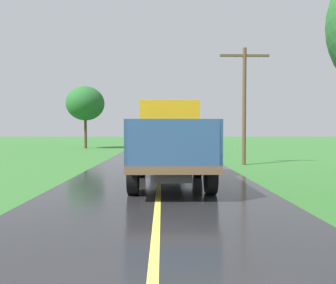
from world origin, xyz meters
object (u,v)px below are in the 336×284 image
(banana_truck_near, at_px, (169,140))
(banana_truck_far, at_px, (166,135))
(utility_pole_roadside, at_px, (244,100))
(roadside_tree_mid_right, at_px, (85,103))

(banana_truck_near, height_order, banana_truck_far, same)
(utility_pole_roadside, distance_m, roadside_tree_mid_right, 21.06)
(banana_truck_far, xyz_separation_m, roadside_tree_mid_right, (-8.30, 8.53, 3.18))
(banana_truck_far, bearing_deg, utility_pole_roadside, -64.79)
(banana_truck_near, bearing_deg, utility_pole_roadside, 55.94)
(banana_truck_far, height_order, roadside_tree_mid_right, roadside_tree_mid_right)
(roadside_tree_mid_right, bearing_deg, banana_truck_near, -70.38)
(banana_truck_near, xyz_separation_m, roadside_tree_mid_right, (-8.23, 23.08, 3.16))
(banana_truck_far, relative_size, utility_pole_roadside, 0.94)
(banana_truck_near, bearing_deg, banana_truck_far, 89.70)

